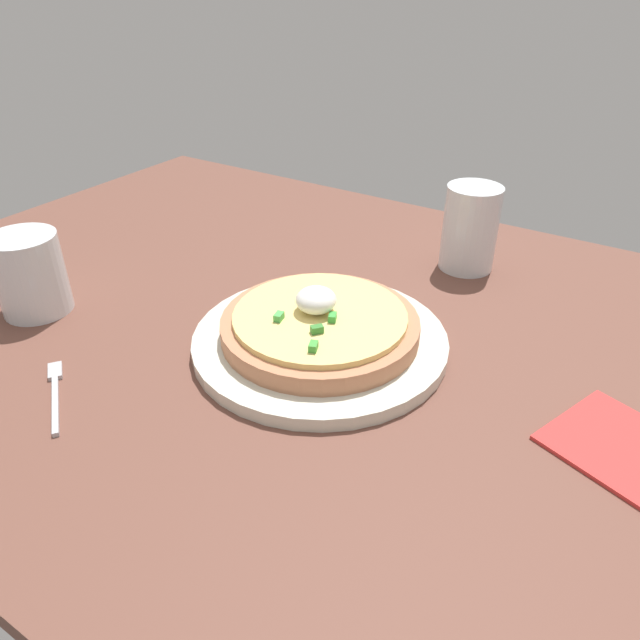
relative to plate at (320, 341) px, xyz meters
The scene contains 7 objects.
dining_table 5.23cm from the plate, 128.42° to the left, with size 125.28×85.43×2.25cm, color brown.
plate is the anchor object (origin of this frame).
pizza 2.26cm from the plate, behind, with size 22.08×22.08×5.61cm.
cup_near 36.32cm from the plate, 160.64° to the right, with size 8.27×8.27×9.96cm.
cup_far 29.21cm from the plate, 77.00° to the left, with size 7.50×7.50×11.79cm.
fork 28.18cm from the plate, 130.33° to the right, with size 10.24×7.95×0.50cm.
napkin 31.54cm from the plate, ahead, with size 11.09×11.09×0.40cm, color red.
Camera 1 is at (33.28, -51.16, 40.52)cm, focal length 33.58 mm.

